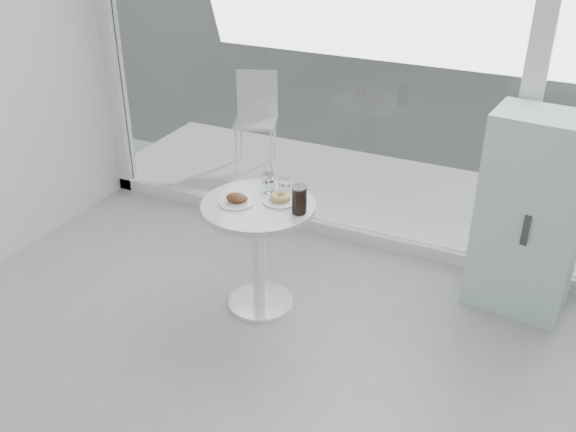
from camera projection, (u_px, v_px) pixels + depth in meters
The scene contains 10 objects.
storefront at pixel (410, 24), 4.20m from camera, with size 5.00×0.14×3.00m.
main_table at pixel (259, 234), 4.10m from camera, with size 0.72×0.72×0.77m.
patio_deck at pixel (409, 200), 5.67m from camera, with size 5.60×1.60×0.05m, color white.
mint_cabinet at pixel (530, 215), 4.07m from camera, with size 0.66×0.48×1.34m.
patio_chair at pixel (256, 113), 6.08m from camera, with size 0.50×0.50×0.90m.
plate_fritter at pixel (237, 200), 3.98m from camera, with size 0.22×0.22×0.07m.
plate_donut at pixel (280, 199), 4.01m from camera, with size 0.22×0.22×0.05m.
water_tumbler_a at pixel (268, 184), 4.12m from camera, with size 0.08×0.08×0.13m.
water_tumbler_b at pixel (285, 187), 4.08m from camera, with size 0.07×0.07×0.12m.
cola_glass at pixel (299, 200), 3.85m from camera, with size 0.09×0.09×0.18m.
Camera 1 is at (1.18, -1.23, 2.61)m, focal length 40.00 mm.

